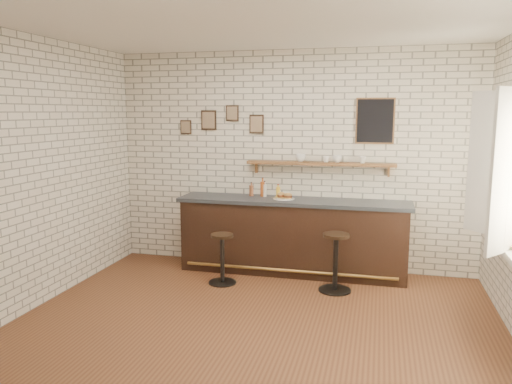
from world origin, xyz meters
TOP-DOWN VIEW (x-y plane):
  - ground at (0.00, 0.00)m, footprint 5.00×5.00m
  - bar_counter at (0.07, 1.70)m, footprint 3.10×0.65m
  - sandwich_plate at (-0.05, 1.70)m, footprint 0.28×0.28m
  - ciabatta_sandwich at (-0.04, 1.70)m, footprint 0.23×0.17m
  - potato_chips at (-0.08, 1.70)m, footprint 0.27×0.18m
  - bitters_bottle_brown at (-0.54, 1.83)m, footprint 0.06×0.06m
  - bitters_bottle_white at (-0.35, 1.83)m, footprint 0.06×0.06m
  - bitters_bottle_amber at (-0.38, 1.83)m, footprint 0.06×0.06m
  - condiment_bottle_yellow at (-0.16, 1.83)m, footprint 0.06×0.06m
  - bar_stool_left at (-0.72, 1.04)m, footprint 0.36×0.36m
  - bar_stool_right at (0.71, 1.11)m, footprint 0.41×0.41m
  - wall_shelf at (0.40, 1.90)m, footprint 2.00×0.18m
  - shelf_cup_a at (0.14, 1.90)m, footprint 0.18×0.18m
  - shelf_cup_b at (0.48, 1.90)m, footprint 0.13×0.13m
  - shelf_cup_c at (0.63, 1.90)m, footprint 0.13×0.13m
  - shelf_cup_d at (0.96, 1.90)m, footprint 0.12×0.12m
  - back_wall_decor at (0.23, 1.98)m, footprint 2.96×0.02m
  - window_sill at (2.40, 0.30)m, footprint 0.20×1.35m
  - casement_window at (2.36, 0.30)m, footprint 0.40×1.30m
  - book_lower at (2.38, 0.12)m, footprint 0.20×0.25m
  - book_upper at (2.38, 0.10)m, footprint 0.22×0.27m

SIDE VIEW (x-z plane):
  - ground at x=0.00m, z-range 0.00..0.00m
  - bar_stool_left at x=-0.72m, z-range 0.02..0.67m
  - bar_stool_right at x=0.71m, z-range 0.03..0.74m
  - bar_counter at x=0.07m, z-range 0.00..1.01m
  - window_sill at x=2.40m, z-range 0.87..0.93m
  - book_lower at x=2.38m, z-range 0.93..0.95m
  - book_upper at x=2.38m, z-range 0.95..0.97m
  - sandwich_plate at x=-0.05m, z-range 1.01..1.02m
  - potato_chips at x=-0.08m, z-range 1.02..1.02m
  - ciabatta_sandwich at x=-0.04m, z-range 1.02..1.09m
  - condiment_bottle_yellow at x=-0.16m, z-range 1.00..1.18m
  - bitters_bottle_brown at x=-0.54m, z-range 0.99..1.19m
  - bitters_bottle_white at x=-0.35m, z-range 0.99..1.21m
  - bitters_bottle_amber at x=-0.38m, z-range 0.99..1.25m
  - wall_shelf at x=0.40m, z-range 1.39..1.57m
  - shelf_cup_b at x=0.48m, z-range 1.50..1.58m
  - shelf_cup_d at x=0.96m, z-range 1.50..1.59m
  - shelf_cup_c at x=0.63m, z-range 1.50..1.60m
  - shelf_cup_a at x=0.14m, z-range 1.50..1.60m
  - casement_window at x=2.36m, z-range 0.87..2.43m
  - back_wall_decor at x=0.23m, z-range 1.77..2.33m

